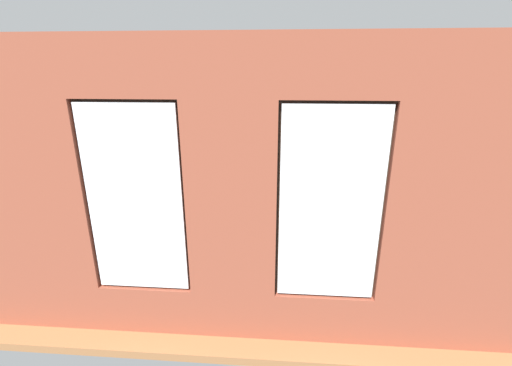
# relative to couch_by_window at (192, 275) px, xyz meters

# --- Properties ---
(ground_plane) EXTENTS (6.89, 6.52, 0.10)m
(ground_plane) POSITION_rel_couch_by_window_xyz_m (-0.67, -2.23, -0.38)
(ground_plane) COLOR #99663D
(brick_wall_with_windows) EXTENTS (6.29, 0.30, 3.31)m
(brick_wall_with_windows) POSITION_rel_couch_by_window_xyz_m (-0.67, 0.65, 1.31)
(brick_wall_with_windows) COLOR brown
(brick_wall_with_windows) RESTS_ON ground_plane
(white_wall_right) EXTENTS (0.10, 5.52, 3.31)m
(white_wall_right) POSITION_rel_couch_by_window_xyz_m (2.43, -2.03, 1.32)
(white_wall_right) COLOR silver
(white_wall_right) RESTS_ON ground_plane
(couch_by_window) EXTENTS (1.75, 0.87, 0.80)m
(couch_by_window) POSITION_rel_couch_by_window_xyz_m (0.00, 0.00, 0.00)
(couch_by_window) COLOR black
(couch_by_window) RESTS_ON ground_plane
(couch_left) EXTENTS (0.90, 2.04, 0.80)m
(couch_left) POSITION_rel_couch_by_window_xyz_m (-3.11, -1.57, -0.00)
(couch_left) COLOR black
(couch_left) RESTS_ON ground_plane
(coffee_table) EXTENTS (1.46, 0.77, 0.42)m
(coffee_table) POSITION_rel_couch_by_window_xyz_m (-0.90, -2.19, 0.04)
(coffee_table) COLOR olive
(coffee_table) RESTS_ON ground_plane
(cup_ceramic) EXTENTS (0.07, 0.07, 0.09)m
(cup_ceramic) POSITION_rel_couch_by_window_xyz_m (-1.30, -2.33, 0.13)
(cup_ceramic) COLOR #4C4C51
(cup_ceramic) RESTS_ON coffee_table
(candle_jar) EXTENTS (0.08, 0.08, 0.10)m
(candle_jar) POSITION_rel_couch_by_window_xyz_m (-0.46, -2.07, 0.13)
(candle_jar) COLOR #B7333D
(candle_jar) RESTS_ON coffee_table
(remote_silver) EXTENTS (0.18, 0.10, 0.02)m
(remote_silver) POSITION_rel_couch_by_window_xyz_m (-1.01, -2.07, 0.10)
(remote_silver) COLOR #B2B2B7
(remote_silver) RESTS_ON coffee_table
(remote_black) EXTENTS (0.16, 0.15, 0.02)m
(remote_black) POSITION_rel_couch_by_window_xyz_m (-0.72, -2.29, 0.10)
(remote_black) COLOR black
(remote_black) RESTS_ON coffee_table
(media_console) EXTENTS (1.04, 0.42, 0.59)m
(media_console) POSITION_rel_couch_by_window_xyz_m (2.13, -1.81, -0.04)
(media_console) COLOR black
(media_console) RESTS_ON ground_plane
(tv_flatscreen) EXTENTS (0.93, 0.20, 0.64)m
(tv_flatscreen) POSITION_rel_couch_by_window_xyz_m (2.13, -1.82, 0.58)
(tv_flatscreen) COLOR black
(tv_flatscreen) RESTS_ON media_console
(papasan_chair) EXTENTS (1.07, 1.07, 0.68)m
(papasan_chair) POSITION_rel_couch_by_window_xyz_m (-0.74, -4.22, 0.11)
(papasan_chair) COLOR olive
(papasan_chair) RESTS_ON ground_plane
(potted_plant_between_couches) EXTENTS (1.10, 0.97, 1.37)m
(potted_plant_between_couches) POSITION_rel_couch_by_window_xyz_m (-1.33, -0.05, 0.36)
(potted_plant_between_couches) COLOR gray
(potted_plant_between_couches) RESTS_ON ground_plane
(potted_plant_corner_near_left) EXTENTS (0.86, 0.72, 1.38)m
(potted_plant_corner_near_left) POSITION_rel_couch_by_window_xyz_m (-3.27, -4.50, 0.55)
(potted_plant_corner_near_left) COLOR #9E5638
(potted_plant_corner_near_left) RESTS_ON ground_plane
(potted_plant_near_tv) EXTENTS (1.14, 1.10, 1.48)m
(potted_plant_near_tv) POSITION_rel_couch_by_window_xyz_m (1.57, -0.84, 0.58)
(potted_plant_near_tv) COLOR beige
(potted_plant_near_tv) RESTS_ON ground_plane
(potted_plant_by_left_couch) EXTENTS (0.28, 0.28, 0.51)m
(potted_plant_by_left_couch) POSITION_rel_couch_by_window_xyz_m (-2.71, -3.04, 0.02)
(potted_plant_by_left_couch) COLOR #47423D
(potted_plant_by_left_couch) RESTS_ON ground_plane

